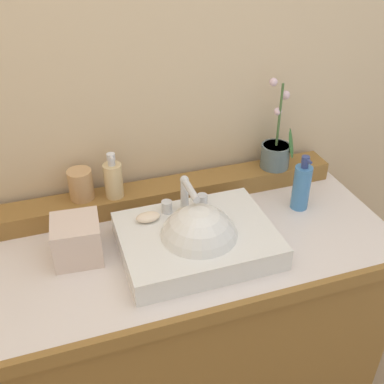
% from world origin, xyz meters
% --- Properties ---
extents(wall_back, '(3.07, 0.20, 2.54)m').
position_xyz_m(wall_back, '(0.00, 0.39, 1.27)').
color(wall_back, beige).
rests_on(wall_back, ground).
extents(vanity_cabinet, '(1.21, 0.57, 0.84)m').
position_xyz_m(vanity_cabinet, '(0.00, -0.00, 0.42)').
color(vanity_cabinet, olive).
rests_on(vanity_cabinet, ground).
extents(back_ledge, '(1.13, 0.10, 0.06)m').
position_xyz_m(back_ledge, '(0.00, 0.22, 0.87)').
color(back_ledge, olive).
rests_on(back_ledge, vanity_cabinet).
extents(sink_basin, '(0.43, 0.33, 0.26)m').
position_xyz_m(sink_basin, '(0.01, -0.06, 0.87)').
color(sink_basin, white).
rests_on(sink_basin, vanity_cabinet).
extents(soap_bar, '(0.07, 0.04, 0.02)m').
position_xyz_m(soap_bar, '(-0.11, 0.04, 0.92)').
color(soap_bar, beige).
rests_on(soap_bar, sink_basin).
extents(potted_plant, '(0.11, 0.11, 0.31)m').
position_xyz_m(potted_plant, '(0.38, 0.21, 0.96)').
color(potted_plant, slate).
rests_on(potted_plant, back_ledge).
extents(soap_dispenser, '(0.06, 0.06, 0.15)m').
position_xyz_m(soap_dispenser, '(-0.18, 0.21, 0.96)').
color(soap_dispenser, '#DDBF87').
rests_on(soap_dispenser, back_ledge).
extents(tumbler_cup, '(0.07, 0.07, 0.10)m').
position_xyz_m(tumbler_cup, '(-0.28, 0.23, 0.95)').
color(tumbler_cup, tan).
rests_on(tumbler_cup, back_ledge).
extents(lotion_bottle, '(0.06, 0.06, 0.19)m').
position_xyz_m(lotion_bottle, '(0.39, 0.05, 0.92)').
color(lotion_bottle, '#437FBA').
rests_on(lotion_bottle, vanity_cabinet).
extents(tissue_box, '(0.14, 0.14, 0.12)m').
position_xyz_m(tissue_box, '(-0.32, 0.03, 0.90)').
color(tissue_box, beige).
rests_on(tissue_box, vanity_cabinet).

